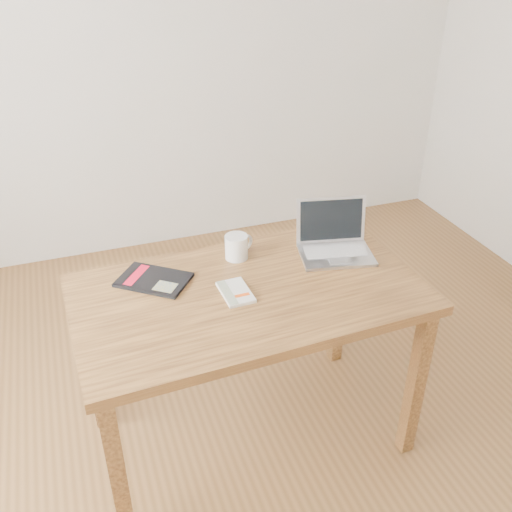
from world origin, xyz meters
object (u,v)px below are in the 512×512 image
object	(u,v)px
desk	(249,310)
black_guidebook	(154,280)
coffee_mug	(237,246)
laptop	(334,242)
white_guidebook	(236,292)

from	to	relation	value
desk	black_guidebook	distance (m)	0.37
coffee_mug	laptop	bearing A→B (deg)	-36.59
desk	white_guidebook	bearing A→B (deg)	-174.17
laptop	black_guidebook	bearing A→B (deg)	-169.63
desk	white_guidebook	xyz separation A→B (m)	(-0.05, -0.01, 0.10)
desk	laptop	size ratio (longest dim) A/B	3.94
white_guidebook	coffee_mug	size ratio (longest dim) A/B	1.32
black_guidebook	laptop	world-z (taller)	laptop
desk	white_guidebook	size ratio (longest dim) A/B	7.76
desk	black_guidebook	bearing A→B (deg)	148.92
white_guidebook	black_guidebook	world-z (taller)	same
desk	coffee_mug	distance (m)	0.27
laptop	coffee_mug	world-z (taller)	laptop
laptop	desk	bearing A→B (deg)	-148.08
laptop	coffee_mug	xyz separation A→B (m)	(-0.38, 0.09, 0.01)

